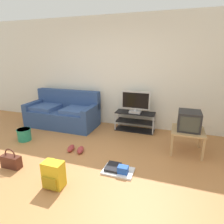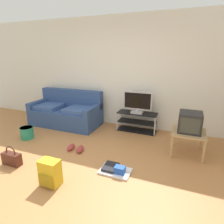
{
  "view_description": "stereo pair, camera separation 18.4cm",
  "coord_description": "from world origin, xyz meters",
  "px_view_note": "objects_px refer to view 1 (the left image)",
  "views": [
    {
      "loc": [
        1.42,
        -2.17,
        1.8
      ],
      "look_at": [
        0.3,
        1.13,
        0.74
      ],
      "focal_mm": 30.3,
      "sensor_mm": 36.0,
      "label": 1
    },
    {
      "loc": [
        1.6,
        -2.11,
        1.8
      ],
      "look_at": [
        0.3,
        1.13,
        0.74
      ],
      "focal_mm": 30.3,
      "sensor_mm": 36.0,
      "label": 2
    }
  ],
  "objects_px": {
    "flat_tv": "(135,102)",
    "cleaning_bucket": "(24,134)",
    "crt_tv": "(189,121)",
    "backpack": "(54,175)",
    "sneakers_pair": "(76,149)",
    "tv_stand": "(135,121)",
    "floor_tray": "(118,170)",
    "side_table": "(188,133)",
    "couch": "(63,113)",
    "handbag": "(11,161)"
  },
  "relations": [
    {
      "from": "side_table",
      "to": "cleaning_bucket",
      "type": "bearing_deg",
      "value": -169.82
    },
    {
      "from": "couch",
      "to": "cleaning_bucket",
      "type": "xyz_separation_m",
      "value": [
        -0.3,
        -1.1,
        -0.19
      ]
    },
    {
      "from": "crt_tv",
      "to": "sneakers_pair",
      "type": "relative_size",
      "value": 1.12
    },
    {
      "from": "backpack",
      "to": "handbag",
      "type": "bearing_deg",
      "value": -174.4
    },
    {
      "from": "couch",
      "to": "side_table",
      "type": "xyz_separation_m",
      "value": [
        3.02,
        -0.5,
        0.06
      ]
    },
    {
      "from": "tv_stand",
      "to": "cleaning_bucket",
      "type": "xyz_separation_m",
      "value": [
        -2.16,
        -1.34,
        -0.09
      ]
    },
    {
      "from": "tv_stand",
      "to": "crt_tv",
      "type": "xyz_separation_m",
      "value": [
        1.16,
        -0.73,
        0.4
      ]
    },
    {
      "from": "sneakers_pair",
      "to": "backpack",
      "type": "bearing_deg",
      "value": -77.59
    },
    {
      "from": "backpack",
      "to": "flat_tv",
      "type": "bearing_deg",
      "value": 90.83
    },
    {
      "from": "crt_tv",
      "to": "flat_tv",
      "type": "bearing_deg",
      "value": 148.77
    },
    {
      "from": "floor_tray",
      "to": "handbag",
      "type": "bearing_deg",
      "value": -165.32
    },
    {
      "from": "couch",
      "to": "floor_tray",
      "type": "bearing_deg",
      "value": -38.28
    },
    {
      "from": "floor_tray",
      "to": "side_table",
      "type": "bearing_deg",
      "value": 45.32
    },
    {
      "from": "backpack",
      "to": "sneakers_pair",
      "type": "bearing_deg",
      "value": 118.2
    },
    {
      "from": "couch",
      "to": "flat_tv",
      "type": "distance_m",
      "value": 1.91
    },
    {
      "from": "floor_tray",
      "to": "crt_tv",
      "type": "bearing_deg",
      "value": 45.76
    },
    {
      "from": "side_table",
      "to": "floor_tray",
      "type": "bearing_deg",
      "value": -134.68
    },
    {
      "from": "crt_tv",
      "to": "backpack",
      "type": "height_order",
      "value": "crt_tv"
    },
    {
      "from": "flat_tv",
      "to": "cleaning_bucket",
      "type": "bearing_deg",
      "value": -148.64
    },
    {
      "from": "cleaning_bucket",
      "to": "tv_stand",
      "type": "bearing_deg",
      "value": 31.79
    },
    {
      "from": "flat_tv",
      "to": "crt_tv",
      "type": "height_order",
      "value": "flat_tv"
    },
    {
      "from": "couch",
      "to": "side_table",
      "type": "height_order",
      "value": "couch"
    },
    {
      "from": "couch",
      "to": "sneakers_pair",
      "type": "relative_size",
      "value": 4.63
    },
    {
      "from": "side_table",
      "to": "backpack",
      "type": "distance_m",
      "value": 2.47
    },
    {
      "from": "floor_tray",
      "to": "sneakers_pair",
      "type": "bearing_deg",
      "value": 158.55
    },
    {
      "from": "sneakers_pair",
      "to": "crt_tv",
      "type": "bearing_deg",
      "value": 18.85
    },
    {
      "from": "crt_tv",
      "to": "backpack",
      "type": "relative_size",
      "value": 1.13
    },
    {
      "from": "tv_stand",
      "to": "sneakers_pair",
      "type": "xyz_separation_m",
      "value": [
        -0.86,
        -1.42,
        -0.19
      ]
    },
    {
      "from": "side_table",
      "to": "crt_tv",
      "type": "height_order",
      "value": "crt_tv"
    },
    {
      "from": "cleaning_bucket",
      "to": "handbag",
      "type": "bearing_deg",
      "value": -57.98
    },
    {
      "from": "handbag",
      "to": "tv_stand",
      "type": "bearing_deg",
      "value": 54.68
    },
    {
      "from": "tv_stand",
      "to": "handbag",
      "type": "height_order",
      "value": "tv_stand"
    },
    {
      "from": "crt_tv",
      "to": "backpack",
      "type": "bearing_deg",
      "value": -136.78
    },
    {
      "from": "backpack",
      "to": "sneakers_pair",
      "type": "relative_size",
      "value": 0.99
    },
    {
      "from": "handbag",
      "to": "side_table",
      "type": "bearing_deg",
      "value": 28.66
    },
    {
      "from": "cleaning_bucket",
      "to": "sneakers_pair",
      "type": "relative_size",
      "value": 0.76
    },
    {
      "from": "floor_tray",
      "to": "couch",
      "type": "bearing_deg",
      "value": 141.72
    },
    {
      "from": "backpack",
      "to": "floor_tray",
      "type": "distance_m",
      "value": 0.99
    },
    {
      "from": "tv_stand",
      "to": "flat_tv",
      "type": "height_order",
      "value": "flat_tv"
    },
    {
      "from": "couch",
      "to": "flat_tv",
      "type": "xyz_separation_m",
      "value": [
        1.86,
        0.22,
        0.39
      ]
    },
    {
      "from": "crt_tv",
      "to": "handbag",
      "type": "height_order",
      "value": "crt_tv"
    },
    {
      "from": "flat_tv",
      "to": "handbag",
      "type": "distance_m",
      "value": 2.8
    },
    {
      "from": "tv_stand",
      "to": "sneakers_pair",
      "type": "relative_size",
      "value": 2.43
    },
    {
      "from": "flat_tv",
      "to": "cleaning_bucket",
      "type": "distance_m",
      "value": 2.59
    },
    {
      "from": "floor_tray",
      "to": "tv_stand",
      "type": "bearing_deg",
      "value": 93.67
    },
    {
      "from": "couch",
      "to": "crt_tv",
      "type": "bearing_deg",
      "value": -9.15
    },
    {
      "from": "cleaning_bucket",
      "to": "floor_tray",
      "type": "height_order",
      "value": "cleaning_bucket"
    },
    {
      "from": "flat_tv",
      "to": "backpack",
      "type": "distance_m",
      "value": 2.53
    },
    {
      "from": "flat_tv",
      "to": "cleaning_bucket",
      "type": "xyz_separation_m",
      "value": [
        -2.16,
        -1.32,
        -0.58
      ]
    },
    {
      "from": "couch",
      "to": "backpack",
      "type": "distance_m",
      "value": 2.5
    }
  ]
}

